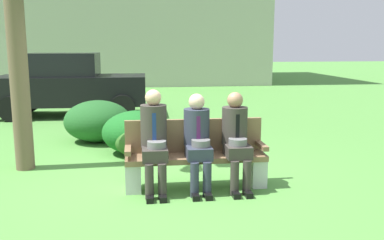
# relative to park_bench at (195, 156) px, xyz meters

# --- Properties ---
(ground_plane) EXTENTS (80.00, 80.00, 0.00)m
(ground_plane) POSITION_rel_park_bench_xyz_m (-0.36, 0.17, -0.42)
(ground_plane) COLOR #4E8C3C
(park_bench) EXTENTS (1.87, 0.44, 0.90)m
(park_bench) POSITION_rel_park_bench_xyz_m (0.00, 0.00, 0.00)
(park_bench) COLOR brown
(park_bench) RESTS_ON ground
(seated_man_left) EXTENTS (0.34, 0.72, 1.33)m
(seated_man_left) POSITION_rel_park_bench_xyz_m (-0.55, -0.13, 0.32)
(seated_man_left) COLOR #38332D
(seated_man_left) RESTS_ON ground
(seated_man_middle) EXTENTS (0.34, 0.72, 1.27)m
(seated_man_middle) POSITION_rel_park_bench_xyz_m (0.01, -0.13, 0.29)
(seated_man_middle) COLOR #2D3342
(seated_man_middle) RESTS_ON ground
(seated_man_right) EXTENTS (0.34, 0.72, 1.28)m
(seated_man_right) POSITION_rel_park_bench_xyz_m (0.52, -0.13, 0.29)
(seated_man_right) COLOR #38332D
(seated_man_right) RESTS_ON ground
(shrub_near_bench) EXTENTS (1.31, 1.20, 0.82)m
(shrub_near_bench) POSITION_rel_park_bench_xyz_m (-1.54, 2.91, -0.01)
(shrub_near_bench) COLOR #215823
(shrub_near_bench) RESTS_ON ground
(shrub_mid_lawn) EXTENTS (0.95, 0.87, 0.59)m
(shrub_mid_lawn) POSITION_rel_park_bench_xyz_m (-0.69, 1.60, -0.12)
(shrub_mid_lawn) COLOR #346525
(shrub_mid_lawn) RESTS_ON ground
(shrub_far_lawn) EXTENTS (1.21, 1.11, 0.76)m
(shrub_far_lawn) POSITION_rel_park_bench_xyz_m (-0.78, 1.87, -0.04)
(shrub_far_lawn) COLOR #1A5F20
(shrub_far_lawn) RESTS_ON ground
(parked_car_near) EXTENTS (3.94, 1.78, 1.68)m
(parked_car_near) POSITION_rel_park_bench_xyz_m (-2.50, 6.10, 0.42)
(parked_car_near) COLOR black
(parked_car_near) RESTS_ON ground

